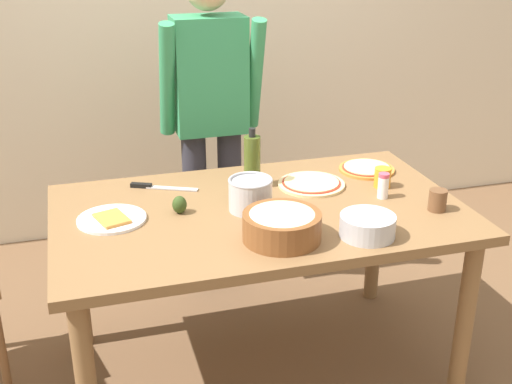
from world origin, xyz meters
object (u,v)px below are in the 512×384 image
object	(u,v)px
olive_oil_bottle	(252,161)
person_cook	(211,113)
popcorn_bowl	(281,224)
dining_table	(260,229)
chef_knife	(156,187)
cup_orange	(382,178)
plate_with_slice	(112,219)
pizza_raw_on_board	(311,184)
pizza_cooked_on_tray	(367,169)
mixing_bowl_steel	(367,226)
salt_shaker	(383,186)
steel_pot	(251,194)
cup_small_brown	(438,200)
avocado	(180,205)

from	to	relation	value
olive_oil_bottle	person_cook	bearing A→B (deg)	96.35
person_cook	popcorn_bowl	size ratio (longest dim) A/B	5.79
dining_table	chef_knife	distance (m)	0.49
dining_table	cup_orange	xyz separation A→B (m)	(0.56, 0.07, 0.13)
plate_with_slice	popcorn_bowl	distance (m)	0.65
person_cook	pizza_raw_on_board	xyz separation A→B (m)	(0.30, -0.59, -0.17)
pizza_cooked_on_tray	olive_oil_bottle	xyz separation A→B (m)	(-0.55, -0.03, 0.10)
cup_orange	popcorn_bowl	bearing A→B (deg)	-148.65
mixing_bowl_steel	olive_oil_bottle	world-z (taller)	olive_oil_bottle
mixing_bowl_steel	olive_oil_bottle	size ratio (longest dim) A/B	0.78
pizza_cooked_on_tray	olive_oil_bottle	size ratio (longest dim) A/B	0.98
olive_oil_bottle	salt_shaker	size ratio (longest dim) A/B	2.42
dining_table	pizza_cooked_on_tray	xyz separation A→B (m)	(0.58, 0.26, 0.10)
pizza_cooked_on_tray	steel_pot	xyz separation A→B (m)	(-0.62, -0.27, 0.06)
olive_oil_bottle	cup_orange	world-z (taller)	olive_oil_bottle
cup_small_brown	avocado	distance (m)	1.00
avocado	person_cook	bearing A→B (deg)	68.08
olive_oil_bottle	chef_knife	bearing A→B (deg)	167.26
cup_orange	plate_with_slice	bearing A→B (deg)	-178.89
pizza_raw_on_board	person_cook	bearing A→B (deg)	117.02
popcorn_bowl	plate_with_slice	bearing A→B (deg)	150.17
mixing_bowl_steel	olive_oil_bottle	bearing A→B (deg)	115.03
popcorn_bowl	chef_knife	size ratio (longest dim) A/B	1.02
person_cook	steel_pot	bearing A→B (deg)	-91.10
pizza_raw_on_board	chef_knife	size ratio (longest dim) A/B	1.04
olive_oil_bottle	popcorn_bowl	bearing A→B (deg)	-94.57
cup_small_brown	pizza_cooked_on_tray	bearing A→B (deg)	99.30
person_cook	popcorn_bowl	bearing A→B (deg)	-89.01
mixing_bowl_steel	cup_small_brown	bearing A→B (deg)	19.83
steel_pot	person_cook	bearing A→B (deg)	88.90
popcorn_bowl	salt_shaker	world-z (taller)	popcorn_bowl
dining_table	popcorn_bowl	distance (m)	0.32
popcorn_bowl	chef_knife	xyz separation A→B (m)	(-0.36, 0.60, -0.05)
steel_pot	cup_orange	world-z (taller)	steel_pot
avocado	olive_oil_bottle	bearing A→B (deg)	28.27
cup_small_brown	cup_orange	bearing A→B (deg)	109.55
cup_orange	cup_small_brown	size ratio (longest dim) A/B	1.00
olive_oil_bottle	steel_pot	distance (m)	0.25
salt_shaker	dining_table	bearing A→B (deg)	175.81
plate_with_slice	popcorn_bowl	world-z (taller)	popcorn_bowl
pizza_raw_on_board	cup_small_brown	bearing A→B (deg)	-44.51
pizza_cooked_on_tray	plate_with_slice	xyz separation A→B (m)	(-1.15, -0.22, -0.00)
dining_table	salt_shaker	world-z (taller)	salt_shaker
pizza_raw_on_board	avocado	bearing A→B (deg)	-168.56
person_cook	cup_orange	distance (m)	0.91
dining_table	olive_oil_bottle	world-z (taller)	olive_oil_bottle
steel_pot	cup_small_brown	world-z (taller)	steel_pot
avocado	cup_small_brown	bearing A→B (deg)	-14.77
avocado	steel_pot	bearing A→B (deg)	-10.24
chef_knife	plate_with_slice	bearing A→B (deg)	-126.74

